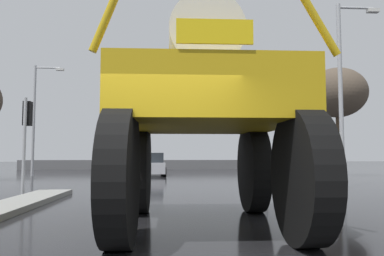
% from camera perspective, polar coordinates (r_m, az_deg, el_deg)
% --- Properties ---
extents(ground_plane, '(120.00, 120.00, 0.00)m').
position_cam_1_polar(ground_plane, '(22.39, -4.09, -7.65)').
color(ground_plane, black).
extents(median_island, '(1.14, 7.87, 0.15)m').
position_cam_1_polar(median_island, '(10.53, -26.20, -10.74)').
color(median_island, gray).
rests_on(median_island, ground).
extents(oversize_sprayer, '(3.78, 5.53, 4.56)m').
position_cam_1_polar(oversize_sprayer, '(7.34, 1.69, 1.99)').
color(oversize_sprayer, black).
rests_on(oversize_sprayer, ground).
extents(sedan_ahead, '(2.13, 4.22, 1.52)m').
position_cam_1_polar(sedan_ahead, '(25.41, -6.30, -5.61)').
color(sedan_ahead, '#B7B7BF').
rests_on(sedan_ahead, ground).
extents(traffic_signal_near_left, '(0.24, 0.54, 3.32)m').
position_cam_1_polar(traffic_signal_near_left, '(14.05, -23.90, 0.50)').
color(traffic_signal_near_left, '#A8AAAF').
rests_on(traffic_signal_near_left, ground).
extents(traffic_signal_near_right, '(0.24, 0.54, 4.08)m').
position_cam_1_polar(traffic_signal_near_right, '(13.65, 10.87, 2.70)').
color(traffic_signal_near_right, '#A8AAAF').
rests_on(traffic_signal_near_right, ground).
extents(streetlight_near_right, '(1.89, 0.24, 7.86)m').
position_cam_1_polar(streetlight_near_right, '(17.20, 22.12, 6.23)').
color(streetlight_near_right, '#A8AAAF').
rests_on(streetlight_near_right, ground).
extents(streetlight_far_left, '(1.97, 0.24, 7.38)m').
position_cam_1_polar(streetlight_far_left, '(26.95, -22.65, 2.07)').
color(streetlight_far_left, '#A8AAAF').
rests_on(streetlight_far_left, ground).
extents(streetlight_far_right, '(1.70, 0.24, 8.12)m').
position_cam_1_polar(streetlight_far_right, '(28.24, 15.39, 2.33)').
color(streetlight_far_right, '#A8AAAF').
rests_on(streetlight_far_right, ground).
extents(bare_tree_right, '(3.73, 3.73, 6.94)m').
position_cam_1_polar(bare_tree_right, '(25.74, 21.26, 5.00)').
color(bare_tree_right, '#473828').
rests_on(bare_tree_right, ground).
extents(roadside_barrier, '(28.38, 0.24, 0.90)m').
position_cam_1_polar(roadside_barrier, '(36.65, -3.88, -5.60)').
color(roadside_barrier, '#59595B').
rests_on(roadside_barrier, ground).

